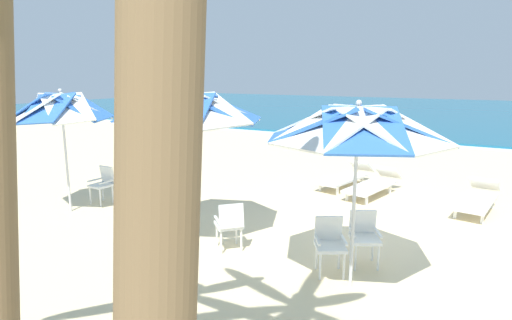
% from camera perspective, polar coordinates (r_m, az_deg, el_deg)
% --- Properties ---
extents(ground_plane, '(80.00, 80.00, 0.00)m').
position_cam_1_polar(ground_plane, '(8.78, 15.72, -8.82)').
color(ground_plane, beige).
extents(sea, '(80.00, 36.00, 0.10)m').
position_cam_1_polar(sea, '(37.91, 26.91, 5.80)').
color(sea, '#19607F').
rests_on(sea, ground).
extents(surf_foam, '(80.00, 0.70, 0.01)m').
position_cam_1_polar(surf_foam, '(19.77, 23.90, 1.82)').
color(surf_foam, white).
rests_on(surf_foam, ground).
extents(beach_umbrella_0, '(2.49, 2.49, 2.66)m').
position_cam_1_polar(beach_umbrella_0, '(5.75, 13.59, 4.58)').
color(beach_umbrella_0, silver).
rests_on(beach_umbrella_0, ground).
extents(plastic_chair_0, '(0.61, 0.62, 0.87)m').
position_cam_1_polar(plastic_chair_0, '(6.60, 9.93, -10.81)').
color(plastic_chair_0, white).
rests_on(plastic_chair_0, ground).
extents(plastic_chair_1, '(0.60, 0.62, 0.87)m').
position_cam_1_polar(plastic_chair_1, '(6.99, 14.40, -9.69)').
color(plastic_chair_1, white).
rests_on(plastic_chair_1, ground).
extents(beach_umbrella_1, '(2.60, 2.60, 2.75)m').
position_cam_1_polar(beach_umbrella_1, '(7.41, -9.09, 6.84)').
color(beach_umbrella_1, silver).
rests_on(beach_umbrella_1, ground).
extents(plastic_chair_2, '(0.63, 0.63, 0.87)m').
position_cam_1_polar(plastic_chair_2, '(7.28, -3.58, -8.49)').
color(plastic_chair_2, white).
rests_on(plastic_chair_2, ground).
extents(beach_umbrella_2, '(2.11, 2.11, 2.69)m').
position_cam_1_polar(beach_umbrella_2, '(9.89, -24.79, 6.39)').
color(beach_umbrella_2, silver).
rests_on(beach_umbrella_2, ground).
extents(plastic_chair_3, '(0.45, 0.48, 0.87)m').
position_cam_1_polar(plastic_chair_3, '(10.53, -19.97, -2.87)').
color(plastic_chair_3, white).
rests_on(plastic_chair_3, ground).
extents(sun_lounger_0, '(0.90, 2.21, 0.62)m').
position_cam_1_polar(sun_lounger_0, '(10.60, 27.72, -4.62)').
color(sun_lounger_0, white).
rests_on(sun_lounger_0, ground).
extents(sun_lounger_1, '(1.05, 2.23, 0.62)m').
position_cam_1_polar(sun_lounger_1, '(11.00, 15.57, -3.16)').
color(sun_lounger_1, white).
rests_on(sun_lounger_1, ground).
extents(sun_lounger_2, '(1.07, 2.23, 0.62)m').
position_cam_1_polar(sun_lounger_2, '(11.65, 12.06, -2.18)').
color(sun_lounger_2, white).
rests_on(sun_lounger_2, ground).
extents(beachgoer_seated, '(0.30, 0.93, 0.92)m').
position_cam_1_polar(beachgoer_seated, '(18.17, 15.97, 2.52)').
color(beachgoer_seated, '#2D4CA5').
rests_on(beachgoer_seated, ground).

